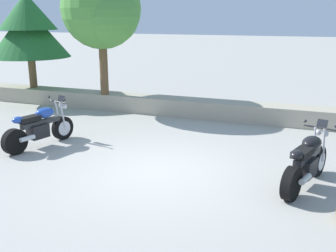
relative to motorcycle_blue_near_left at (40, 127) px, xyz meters
The scene contains 6 objects.
ground_plane 3.42m from the motorcycle_blue_near_left, ahead, with size 120.00×120.00×0.00m, color #A3A099.
stone_wall 5.44m from the motorcycle_blue_near_left, 52.07° to the left, with size 36.00×0.80×0.55m, color #A89E89.
motorcycle_blue_near_left is the anchor object (origin of this frame).
motorcycle_black_centre 6.31m from the motorcycle_blue_near_left, ahead, with size 0.91×2.01×1.18m.
pine_tree_far_left 6.12m from the motorcycle_blue_near_left, 130.13° to the left, with size 2.92×2.92×3.43m.
leafy_tree_mid_left 4.89m from the motorcycle_blue_near_left, 94.42° to the left, with size 2.75×2.62×4.16m.
Camera 1 is at (2.91, -7.16, 3.17)m, focal length 41.81 mm.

